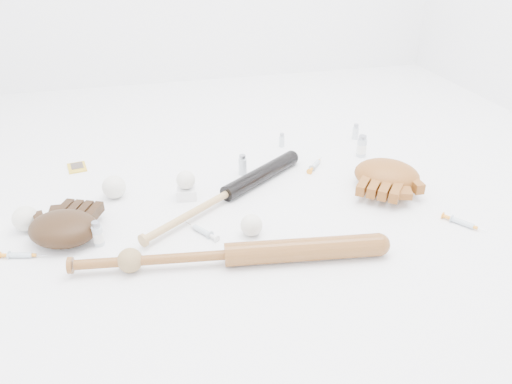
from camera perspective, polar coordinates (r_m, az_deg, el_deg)
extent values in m
plane|color=white|center=(1.69, -0.97, -1.70)|extent=(3.00, 3.00, 0.00)
cube|color=gold|center=(2.07, -19.78, 2.66)|extent=(0.08, 0.10, 0.01)
cube|color=white|center=(1.75, -7.92, -0.08)|extent=(0.07, 0.07, 0.04)
sphere|color=silver|center=(1.73, -8.03, 1.39)|extent=(0.06, 0.06, 0.06)
sphere|color=silver|center=(1.71, -24.83, -2.78)|extent=(0.08, 0.08, 0.08)
sphere|color=silver|center=(1.79, -15.92, 0.55)|extent=(0.08, 0.08, 0.08)
sphere|color=silver|center=(1.53, -0.53, -3.81)|extent=(0.07, 0.07, 0.07)
sphere|color=olive|center=(1.42, -14.21, -7.59)|extent=(0.07, 0.07, 0.07)
cylinder|color=silver|center=(2.12, 2.97, 5.96)|extent=(0.02, 0.02, 0.06)
cylinder|color=silver|center=(2.24, 11.32, 6.80)|extent=(0.03, 0.03, 0.07)
cylinder|color=silver|center=(1.88, -1.55, 3.16)|extent=(0.03, 0.03, 0.08)
cylinder|color=silver|center=(2.07, 12.00, 5.17)|extent=(0.04, 0.04, 0.09)
cylinder|color=silver|center=(1.55, -17.65, -4.53)|extent=(0.03, 0.03, 0.08)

